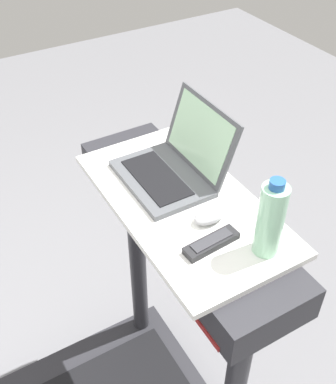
{
  "coord_description": "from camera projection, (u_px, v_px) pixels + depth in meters",
  "views": [
    {
      "loc": [
        0.9,
        0.13,
        2.11
      ],
      "look_at": [
        0.0,
        0.65,
        1.24
      ],
      "focal_mm": 44.73,
      "sensor_mm": 36.0,
      "label": 1
    }
  ],
  "objects": [
    {
      "name": "laptop",
      "position": [
        174.0,
        164.0,
        1.46
      ],
      "size": [
        0.31,
        0.28,
        0.22
      ],
      "rotation": [
        0.0,
        0.0,
        -0.04
      ],
      "color": "#515459",
      "rests_on": "desk_board"
    },
    {
      "name": "tv_remote",
      "position": [
        211.0,
        243.0,
        1.26
      ],
      "size": [
        0.06,
        0.16,
        0.02
      ],
      "color": "#232326",
      "rests_on": "desk_board"
    },
    {
      "name": "desk_board",
      "position": [
        183.0,
        202.0,
        1.41
      ],
      "size": [
        0.72,
        0.38,
        0.02
      ],
      "primitive_type": "cube",
      "color": "white",
      "rests_on": "treadmill_base"
    },
    {
      "name": "water_bottle",
      "position": [
        271.0,
        219.0,
        1.18
      ],
      "size": [
        0.07,
        0.07,
        0.23
      ],
      "color": "#9EDBB2",
      "rests_on": "desk_board"
    },
    {
      "name": "computer_mouse",
      "position": [
        210.0,
        215.0,
        1.33
      ],
      "size": [
        0.07,
        0.11,
        0.03
      ],
      "primitive_type": "ellipsoid",
      "rotation": [
        0.0,
        0.0,
        0.12
      ],
      "color": "#B2B2B7",
      "rests_on": "desk_board"
    }
  ]
}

